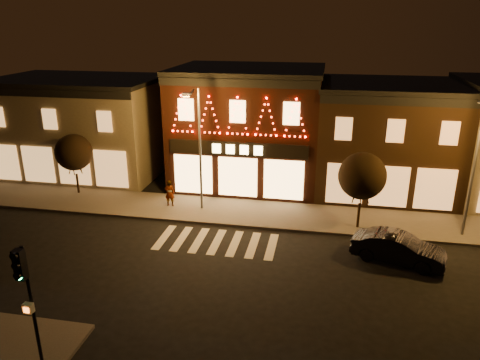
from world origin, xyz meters
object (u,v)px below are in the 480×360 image
(streetlamp_mid, at_px, (198,141))
(pedestrian, at_px, (170,193))
(dark_sedan, at_px, (398,248))
(traffic_signal_near, at_px, (25,285))

(streetlamp_mid, height_order, pedestrian, streetlamp_mid)
(dark_sedan, bearing_deg, pedestrian, 88.40)
(traffic_signal_near, distance_m, dark_sedan, 16.74)
(pedestrian, bearing_deg, traffic_signal_near, 86.57)
(streetlamp_mid, relative_size, pedestrian, 4.38)
(dark_sedan, bearing_deg, streetlamp_mid, 86.22)
(dark_sedan, relative_size, pedestrian, 2.62)
(traffic_signal_near, height_order, dark_sedan, traffic_signal_near)
(traffic_signal_near, xyz_separation_m, pedestrian, (-0.23, 14.45, -2.35))
(traffic_signal_near, relative_size, pedestrian, 2.66)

